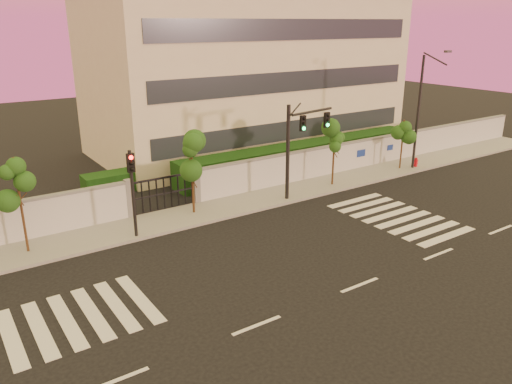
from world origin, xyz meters
The scene contains 14 objects.
ground centered at (0.00, 0.00, 0.00)m, with size 120.00×120.00×0.00m, color black.
sidewalk centered at (0.00, 10.50, 0.07)m, with size 60.00×3.00×0.15m, color gray.
perimeter_wall centered at (0.10, 12.00, 1.07)m, with size 60.00×0.36×2.20m.
hedge_row centered at (1.17, 14.74, 0.82)m, with size 41.00×4.25×1.80m.
institutional_building centered at (9.00, 21.99, 6.16)m, with size 24.40×12.40×12.25m.
road_markings centered at (-1.58, 3.76, 0.01)m, with size 57.00×7.62×0.02m.
street_tree_c centered at (-10.38, 10.52, 3.34)m, with size 1.36×1.08×4.54m.
street_tree_d centered at (-1.88, 10.66, 3.22)m, with size 1.60×1.28×4.37m.
street_tree_e centered at (7.74, 10.10, 3.18)m, with size 1.51×1.20×4.32m.
street_tree_f centered at (14.25, 10.17, 2.66)m, with size 1.36×1.08×3.61m.
traffic_signal_main centered at (4.38, 9.56, 3.57)m, with size 3.56×0.76×5.65m.
traffic_signal_secondary centered at (-5.70, 9.35, 2.80)m, with size 0.34×0.34×4.42m.
streetlight_east centered at (15.11, 9.59, 4.48)m, with size 0.50×2.00×8.29m.
fire_hydrant centered at (15.50, 9.80, 0.40)m, with size 0.32×0.30×0.81m.
Camera 1 is at (-13.38, -12.30, 10.00)m, focal length 35.00 mm.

